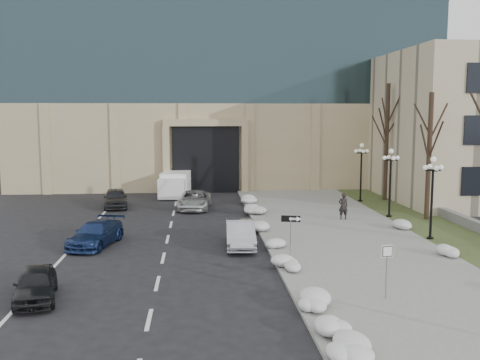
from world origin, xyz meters
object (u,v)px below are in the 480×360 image
object	(u,v)px
keep_sign	(387,260)
car_e	(116,198)
pedestrian	(343,206)
one_way_sign	(294,225)
lamppost_b	(432,187)
car_c	(96,234)
lamppost_d	(361,164)
box_truck	(176,184)
car_b	(240,234)
car_d	(194,200)
lamppost_c	(390,174)
car_a	(36,284)

from	to	relation	value
keep_sign	car_e	bearing A→B (deg)	113.17
pedestrian	one_way_sign	size ratio (longest dim) A/B	0.72
pedestrian	lamppost_b	distance (m)	7.02
car_c	lamppost_b	distance (m)	18.74
car_c	lamppost_d	xyz separation A→B (m)	(18.59, 12.69, 2.41)
box_truck	car_c	bearing A→B (deg)	-95.76
lamppost_b	car_b	bearing A→B (deg)	-176.70
car_c	keep_sign	bearing A→B (deg)	-23.53
pedestrian	keep_sign	bearing A→B (deg)	78.69
car_d	keep_sign	bearing A→B (deg)	-64.87
car_e	one_way_sign	world-z (taller)	one_way_sign
car_d	keep_sign	distance (m)	21.83
car_d	box_truck	world-z (taller)	box_truck
keep_sign	lamppost_b	size ratio (longest dim) A/B	0.46
car_b	keep_sign	distance (m)	10.07
car_c	lamppost_d	world-z (taller)	lamppost_d
car_e	box_truck	world-z (taller)	box_truck
car_d	lamppost_d	world-z (taller)	lamppost_d
one_way_sign	lamppost_c	bearing A→B (deg)	64.00
car_a	car_d	distance (m)	20.17
car_c	lamppost_b	size ratio (longest dim) A/B	0.96
car_d	pedestrian	bearing A→B (deg)	-22.98
car_a	lamppost_b	bearing A→B (deg)	11.00
keep_sign	lamppost_c	bearing A→B (deg)	61.02
one_way_sign	car_d	bearing A→B (deg)	117.96
box_truck	car_e	bearing A→B (deg)	-120.91
pedestrian	box_truck	world-z (taller)	box_truck
one_way_sign	keep_sign	size ratio (longest dim) A/B	1.12
car_c	lamppost_d	size ratio (longest dim) A/B	0.96
car_d	keep_sign	size ratio (longest dim) A/B	2.20
car_b	car_c	world-z (taller)	car_b
car_b	car_e	distance (m)	15.44
car_c	car_d	bearing A→B (deg)	78.05
pedestrian	lamppost_d	bearing A→B (deg)	-117.19
lamppost_b	car_d	bearing A→B (deg)	140.13
lamppost_b	lamppost_d	bearing A→B (deg)	90.00
car_c	lamppost_c	xyz separation A→B (m)	(18.59, 6.19, 2.41)
car_a	pedestrian	world-z (taller)	pedestrian
pedestrian	keep_sign	size ratio (longest dim) A/B	0.81
car_a	keep_sign	xyz separation A→B (m)	(13.35, -1.26, 0.99)
keep_sign	lamppost_c	distance (m)	17.04
car_e	keep_sign	xyz separation A→B (m)	(13.35, -21.67, 0.90)
car_c	car_d	world-z (taller)	car_d
car_d	lamppost_b	xyz separation A→B (m)	(13.32, -11.12, 2.40)
pedestrian	lamppost_b	world-z (taller)	lamppost_b
car_d	lamppost_d	size ratio (longest dim) A/B	1.02
pedestrian	lamppost_b	xyz separation A→B (m)	(3.42, -5.78, 2.06)
car_d	car_e	distance (m)	6.09
car_c	keep_sign	size ratio (longest dim) A/B	2.06
one_way_sign	lamppost_c	xyz separation A→B (m)	(8.66, 11.24, 1.03)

